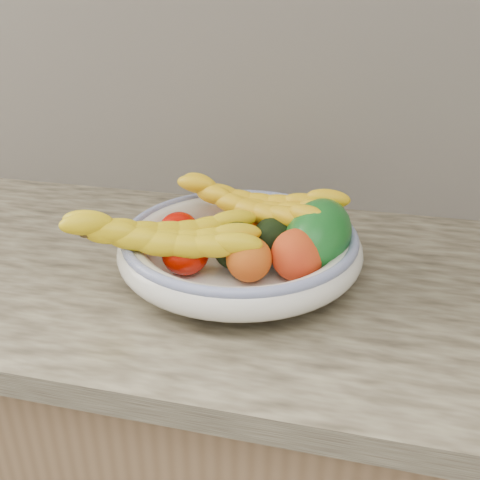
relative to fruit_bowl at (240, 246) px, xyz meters
The scene contains 15 objects.
kitchen_counter 0.49m from the fruit_bowl, 90.00° to the left, with size 2.44×0.66×1.40m.
fruit_bowl is the anchor object (origin of this frame).
clementine_back_left 0.11m from the fruit_bowl, 104.47° to the left, with size 0.05×0.05×0.05m, color #E24B04.
clementine_back_right 0.09m from the fruit_bowl, 74.55° to the left, with size 0.06×0.06×0.05m, color #DE6704.
clementine_back_mid 0.06m from the fruit_bowl, 102.65° to the left, with size 0.05×0.05×0.05m, color #FF6605.
clementine_extra 0.06m from the fruit_bowl, 68.13° to the left, with size 0.05×0.05×0.05m, color #F26005.
tomato_left 0.11m from the fruit_bowl, behind, with size 0.07×0.07×0.06m, color #C00900.
tomato_near_left 0.10m from the fruit_bowl, 135.13° to the right, with size 0.07×0.07×0.07m, color #B20D00.
avocado_center 0.03m from the fruit_bowl, 93.80° to the right, with size 0.07×0.10×0.07m, color black.
avocado_right 0.07m from the fruit_bowl, 19.59° to the left, with size 0.07×0.11×0.07m, color black.
green_mango 0.13m from the fruit_bowl, ahead, with size 0.10×0.16×0.11m, color #105519.
peach_front 0.08m from the fruit_bowl, 66.55° to the right, with size 0.07×0.07×0.07m, color orange.
peach_right 0.11m from the fruit_bowl, 24.57° to the right, with size 0.08×0.08×0.08m, color orange.
banana_bunch_back 0.08m from the fruit_bowl, 81.35° to the left, with size 0.32×0.12×0.09m, color yellow, non-canonical shape.
banana_bunch_front 0.13m from the fruit_bowl, 143.62° to the right, with size 0.31×0.12×0.09m, color yellow, non-canonical shape.
Camera 1 is at (0.18, 0.91, 1.33)m, focal length 40.00 mm.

